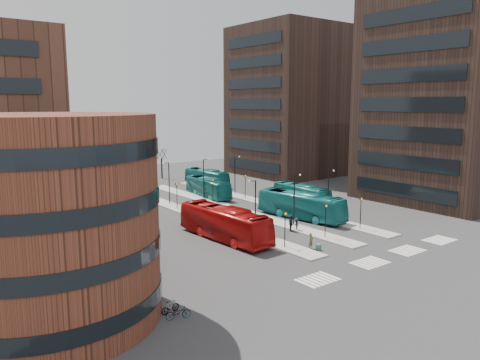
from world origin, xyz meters
TOP-DOWN VIEW (x-y plane):
  - ground at (0.00, 0.00)m, footprint 160.00×160.00m
  - island_left at (-4.00, 30.00)m, footprint 2.50×45.00m
  - island_mid at (2.00, 30.00)m, footprint 2.50×45.00m
  - island_right at (8.00, 30.00)m, footprint 2.50×45.00m
  - suitcase at (-2.07, 9.50)m, footprint 0.57×0.50m
  - red_bus at (-7.40, 18.43)m, footprint 3.69×13.07m
  - teal_bus_a at (5.91, 20.16)m, footprint 4.69×12.74m
  - teal_bus_b at (4.12, 39.15)m, footprint 3.67×11.19m
  - teal_bus_c at (12.33, 26.54)m, footprint 3.01×10.60m
  - teal_bus_d at (9.75, 48.10)m, footprint 3.11×10.66m
  - traveller at (-2.40, 10.27)m, footprint 0.67×0.50m
  - commuter_a at (-8.78, 18.91)m, footprint 0.85×0.67m
  - commuter_b at (0.55, 16.30)m, footprint 0.87×1.20m
  - commuter_c at (1.13, 16.04)m, footprint 0.98×1.16m
  - bicycle_near at (-21.00, 4.76)m, footprint 1.84×1.05m
  - bicycle_mid at (-21.00, 5.87)m, footprint 1.57×0.66m
  - bicycle_far at (-21.00, 9.31)m, footprint 2.02×1.35m
  - crosswalk_stripes at (1.75, 4.00)m, footprint 22.35×2.40m
  - round_building at (-28.00, 10.00)m, footprint 15.16×15.16m
  - tower_near at (31.98, 16.00)m, footprint 20.12×20.00m
  - tower_far at (31.98, 50.00)m, footprint 20.12×20.00m
  - sign_poles at (1.60, 23.00)m, footprint 12.45×22.12m
  - lamp_posts at (2.64, 28.00)m, footprint 14.04×20.24m
  - bare_trees at (2.67, 62.67)m, footprint 10.97×8.14m

SIDE VIEW (x-z plane):
  - ground at x=0.00m, z-range 0.00..0.00m
  - crosswalk_stripes at x=1.75m, z-range 0.00..0.01m
  - island_left at x=-4.00m, z-range 0.00..0.15m
  - island_mid at x=2.00m, z-range 0.00..0.15m
  - island_right at x=8.00m, z-range 0.00..0.15m
  - suitcase at x=-2.07m, z-range 0.00..0.61m
  - bicycle_near at x=-21.00m, z-range 0.00..0.91m
  - bicycle_mid at x=-21.00m, z-range 0.00..0.92m
  - bicycle_far at x=-21.00m, z-range 0.00..1.01m
  - commuter_c at x=1.13m, z-range 0.00..1.56m
  - traveller at x=-2.40m, z-range 0.00..1.67m
  - commuter_a at x=-8.78m, z-range 0.00..1.68m
  - commuter_b at x=0.55m, z-range 0.00..1.89m
  - teal_bus_c at x=12.33m, z-range 0.00..2.92m
  - teal_bus_d at x=9.75m, z-range 0.00..2.93m
  - teal_bus_b at x=4.12m, z-range 0.00..3.06m
  - teal_bus_a at x=5.91m, z-range 0.00..3.47m
  - red_bus at x=-7.40m, z-range 0.00..3.60m
  - sign_poles at x=1.60m, z-range 0.58..4.23m
  - bare_trees at x=2.67m, z-range -0.22..5.67m
  - lamp_posts at x=2.64m, z-range 0.52..6.64m
  - round_building at x=-28.00m, z-range -0.01..13.99m
  - tower_near at x=31.98m, z-range 0.00..30.00m
  - tower_far at x=31.98m, z-range 0.00..30.00m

